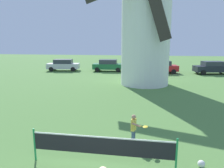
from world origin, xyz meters
name	(u,v)px	position (x,y,z in m)	size (l,w,h in m)	color
windmill	(146,15)	(1.32, 15.60, 6.14)	(9.87, 5.04, 13.71)	white
tennis_net	(102,146)	(0.14, 2.05, 0.68)	(4.52, 0.06, 1.10)	#238E4C
player_far	(134,127)	(1.05, 3.75, 0.65)	(0.67, 0.63, 1.14)	slate
stray_ball	(201,164)	(3.20, 2.47, 0.11)	(0.23, 0.23, 0.23)	silver
parked_car_silver	(63,65)	(-9.72, 23.41, 0.81)	(4.49, 2.40, 1.56)	silver
parked_car_green	(108,65)	(-3.57, 23.93, 0.81)	(4.16, 2.06, 1.56)	#1E6638
parked_car_red	(160,67)	(3.27, 23.10, 0.81)	(4.42, 2.40, 1.56)	red
parked_car_black	(213,67)	(9.53, 23.40, 0.81)	(4.60, 2.49, 1.56)	#1E232D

